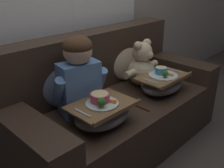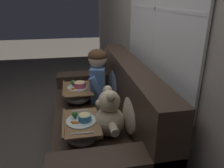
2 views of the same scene
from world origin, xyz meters
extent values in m
plane|color=#4C443D|center=(0.00, 0.00, 0.00)|extent=(14.00, 14.00, 0.00)
cube|color=#A89E8E|center=(0.00, 0.57, 1.30)|extent=(8.00, 0.05, 2.60)
cube|color=white|center=(0.00, 0.52, 1.43)|extent=(1.58, 0.02, 1.39)
cube|color=black|center=(0.00, 0.53, 1.43)|extent=(1.53, 0.01, 1.34)
cube|color=white|center=(0.00, 0.52, 1.43)|extent=(0.02, 0.02, 1.34)
cube|color=white|center=(0.00, 0.52, 1.43)|extent=(1.53, 0.02, 0.02)
cube|color=#38281E|center=(0.00, 0.00, 0.22)|extent=(1.86, 0.87, 0.44)
cube|color=#38281E|center=(0.00, 0.32, 0.69)|extent=(1.86, 0.22, 0.50)
cube|color=#38281E|center=(-0.82, 0.00, 0.52)|extent=(0.22, 0.87, 0.16)
cube|color=#38281E|center=(0.82, 0.00, 0.52)|extent=(0.22, 0.87, 0.16)
cube|color=black|center=(0.00, -0.02, 0.45)|extent=(0.01, 0.61, 0.01)
ellipsoid|color=slate|center=(-0.35, 0.24, 0.64)|extent=(0.42, 0.20, 0.44)
ellipsoid|color=#C1B293|center=(0.35, 0.24, 0.64)|extent=(0.40, 0.19, 0.41)
cube|color=#5B84BC|center=(-0.35, 0.04, 0.63)|extent=(0.31, 0.20, 0.38)
sphere|color=beige|center=(-0.35, 0.04, 0.91)|extent=(0.20, 0.20, 0.20)
ellipsoid|color=#4C331E|center=(-0.35, 0.04, 0.94)|extent=(0.20, 0.20, 0.14)
cylinder|color=#5B84BC|center=(-0.52, 0.06, 0.66)|extent=(0.10, 0.16, 0.21)
cylinder|color=#5B84BC|center=(-0.20, 0.00, 0.66)|extent=(0.10, 0.16, 0.21)
sphere|color=beige|center=(0.35, 0.04, 0.57)|extent=(0.25, 0.25, 0.25)
sphere|color=beige|center=(0.35, 0.04, 0.75)|extent=(0.18, 0.18, 0.18)
sphere|color=beige|center=(0.29, 0.04, 0.82)|extent=(0.07, 0.07, 0.07)
sphere|color=beige|center=(0.42, 0.05, 0.82)|extent=(0.07, 0.07, 0.07)
sphere|color=beige|center=(0.36, -0.03, 0.74)|extent=(0.06, 0.06, 0.06)
sphere|color=black|center=(0.36, -0.05, 0.74)|extent=(0.02, 0.02, 0.02)
cylinder|color=beige|center=(0.19, 0.04, 0.59)|extent=(0.13, 0.07, 0.06)
cylinder|color=beige|center=(0.51, 0.05, 0.59)|extent=(0.13, 0.07, 0.06)
cylinder|color=beige|center=(0.30, -0.08, 0.47)|extent=(0.07, 0.11, 0.06)
cylinder|color=beige|center=(0.41, -0.08, 0.47)|extent=(0.07, 0.11, 0.06)
ellipsoid|color=slate|center=(-0.35, -0.19, 0.51)|extent=(0.41, 0.31, 0.13)
cube|color=brown|center=(-0.35, -0.19, 0.58)|extent=(0.43, 0.32, 0.01)
cube|color=brown|center=(-0.35, -0.34, 0.60)|extent=(0.43, 0.02, 0.02)
cylinder|color=silver|center=(-0.35, -0.19, 0.59)|extent=(0.22, 0.22, 0.01)
cylinder|color=#D64C70|center=(-0.35, -0.16, 0.63)|extent=(0.13, 0.13, 0.06)
cylinder|color=#E5D189|center=(-0.35, -0.16, 0.65)|extent=(0.11, 0.11, 0.01)
sphere|color=#38702D|center=(-0.40, -0.23, 0.64)|extent=(0.06, 0.06, 0.06)
cylinder|color=#7A9E56|center=(-0.40, -0.23, 0.61)|extent=(0.02, 0.02, 0.03)
cylinder|color=orange|center=(-0.31, -0.23, 0.61)|extent=(0.03, 0.06, 0.01)
cylinder|color=orange|center=(-0.29, -0.22, 0.61)|extent=(0.04, 0.06, 0.01)
cube|color=silver|center=(-0.52, -0.19, 0.59)|extent=(0.02, 0.14, 0.01)
ellipsoid|color=slate|center=(0.35, -0.19, 0.51)|extent=(0.42, 0.28, 0.13)
cube|color=brown|center=(0.35, -0.19, 0.58)|extent=(0.44, 0.29, 0.01)
cube|color=brown|center=(0.35, -0.33, 0.60)|extent=(0.44, 0.02, 0.02)
cylinder|color=silver|center=(0.35, -0.19, 0.59)|extent=(0.24, 0.24, 0.01)
cylinder|color=#3889C1|center=(0.37, -0.16, 0.63)|extent=(0.10, 0.10, 0.05)
cylinder|color=#E5D189|center=(0.37, -0.16, 0.65)|extent=(0.09, 0.09, 0.01)
sphere|color=#38702D|center=(0.31, -0.23, 0.64)|extent=(0.05, 0.05, 0.05)
cylinder|color=#7A9E56|center=(0.31, -0.23, 0.61)|extent=(0.02, 0.02, 0.02)
cylinder|color=orange|center=(0.38, -0.24, 0.61)|extent=(0.02, 0.06, 0.01)
cylinder|color=orange|center=(0.40, -0.23, 0.61)|extent=(0.01, 0.05, 0.01)
cube|color=silver|center=(0.18, -0.19, 0.59)|extent=(0.01, 0.14, 0.01)
cube|color=silver|center=(0.53, -0.19, 0.59)|extent=(0.01, 0.17, 0.01)
camera|label=1|loc=(-1.41, -1.31, 1.40)|focal=42.00mm
camera|label=2|loc=(1.89, -0.22, 1.52)|focal=35.00mm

